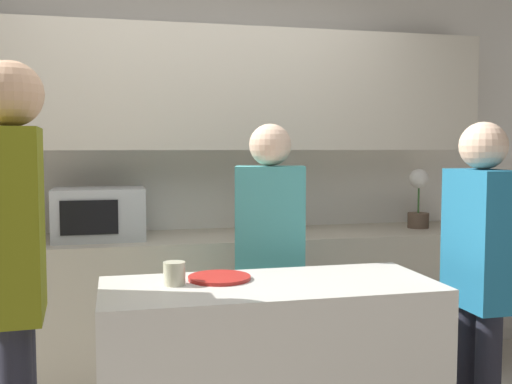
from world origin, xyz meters
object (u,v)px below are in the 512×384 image
bottle_0 (260,217)px  person_right (480,269)px  plate_on_island (219,278)px  microwave (99,214)px  cup_0 (174,273)px  bottle_1 (283,217)px  person_left (270,255)px  person_center (15,260)px  bottle_2 (289,212)px  potted_plant (419,198)px

bottle_0 → person_right: bearing=-63.0°
plate_on_island → bottle_0: bearing=68.8°
microwave → cup_0: bearing=-75.8°
bottle_0 → bottle_1: 0.16m
cup_0 → person_right: size_ratio=0.06×
plate_on_island → person_left: 0.55m
person_center → microwave: bearing=166.2°
microwave → cup_0: size_ratio=5.61×
microwave → bottle_2: 1.17m
bottle_2 → person_center: (-1.43, -1.40, 0.02)m
bottle_0 → plate_on_island: bearing=-111.2°
bottle_1 → cup_0: bearing=-124.0°
person_center → bottle_0: bearing=135.0°
plate_on_island → person_right: bearing=-5.4°
person_left → person_center: person_center is taller
plate_on_island → person_center: person_center is taller
person_left → bottle_0: bearing=-85.7°
bottle_1 → plate_on_island: bearing=-118.0°
bottle_1 → bottle_2: (0.08, 0.15, 0.01)m
potted_plant → person_left: bearing=-148.1°
potted_plant → cup_0: (-1.74, -1.25, -0.16)m
microwave → person_center: bearing=-100.9°
microwave → bottle_1: bearing=-5.1°
bottle_0 → cup_0: bearing=-117.6°
cup_0 → person_center: 0.59m
potted_plant → bottle_2: bearing=176.5°
microwave → bottle_2: size_ratio=1.65×
person_left → person_center: 1.25m
bottle_1 → cup_0: 1.39m
cup_0 → person_right: (1.34, -0.05, -0.04)m
bottle_1 → bottle_2: bearing=61.4°
bottle_2 → plate_on_island: size_ratio=1.21×
bottle_2 → cup_0: bearing=-123.4°
plate_on_island → person_right: (1.15, -0.11, 0.00)m
bottle_2 → potted_plant: bearing=-3.5°
person_right → plate_on_island: bearing=84.6°
bottle_2 → cup_0: size_ratio=3.39×
bottle_1 → person_left: person_left is taller
bottle_0 → person_right: (0.67, -1.32, -0.10)m
bottle_0 → bottle_1: size_ratio=0.90×
bottle_0 → bottle_1: bottle_1 is taller
microwave → potted_plant: (2.06, 0.00, 0.05)m
potted_plant → bottle_2: 0.89m
potted_plant → cup_0: potted_plant is taller
bottle_0 → bottle_2: size_ratio=0.82×
cup_0 → person_left: bearing=43.1°
person_left → person_center: (-1.10, -0.59, 0.13)m
microwave → bottle_2: bearing=2.7°
potted_plant → plate_on_island: 1.97m
person_center → potted_plant: bearing=117.3°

